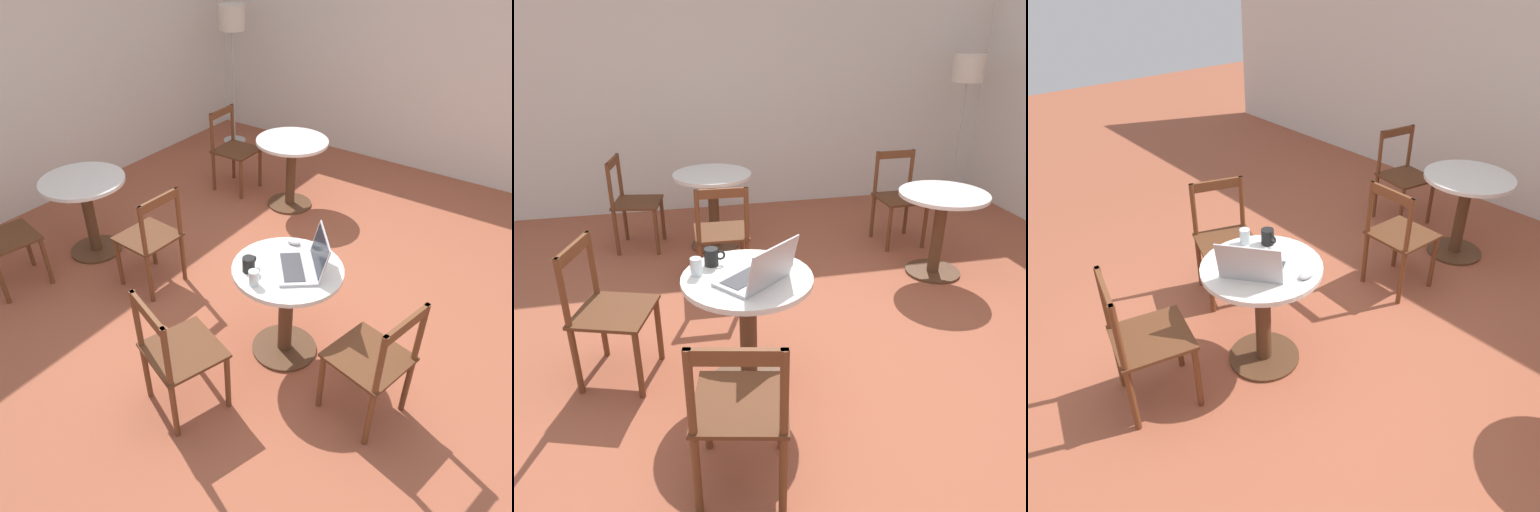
# 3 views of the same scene
# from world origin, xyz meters

# --- Properties ---
(ground_plane) EXTENTS (16.00, 16.00, 0.00)m
(ground_plane) POSITION_xyz_m (0.00, 0.00, 0.00)
(ground_plane) COLOR #9E5138
(cafe_table_near) EXTENTS (0.71, 0.71, 0.71)m
(cafe_table_near) POSITION_xyz_m (-0.21, 0.01, 0.50)
(cafe_table_near) COLOR #51331E
(cafe_table_near) RESTS_ON ground_plane
(cafe_table_far) EXTENTS (0.71, 0.71, 0.71)m
(cafe_table_far) POSITION_xyz_m (-0.16, 2.07, 0.50)
(cafe_table_far) COLOR #51331E
(cafe_table_far) RESTS_ON ground_plane
(chair_near_left) EXTENTS (0.52, 0.52, 0.85)m
(chair_near_left) POSITION_xyz_m (-0.98, 0.26, 0.44)
(chair_near_left) COLOR brown
(chair_near_left) RESTS_ON ground_plane
(chair_near_front) EXTENTS (0.49, 0.49, 0.85)m
(chair_near_front) POSITION_xyz_m (-0.37, -0.69, 0.44)
(chair_near_front) COLOR brown
(chair_near_front) RESTS_ON ground_plane
(chair_far_left) EXTENTS (0.48, 0.48, 0.85)m
(chair_far_left) POSITION_xyz_m (-0.88, 2.20, 0.44)
(chair_far_left) COLOR brown
(chair_far_left) RESTS_ON ground_plane
(chair_far_front) EXTENTS (0.43, 0.43, 0.85)m
(chair_far_front) POSITION_xyz_m (-0.19, 1.27, 0.44)
(chair_far_front) COLOR brown
(chair_far_front) RESTS_ON ground_plane
(laptop) EXTENTS (0.46, 0.45, 0.25)m
(laptop) POSITION_xyz_m (-0.17, -0.08, 0.76)
(laptop) COLOR #B7B7BC
(laptop) RESTS_ON cafe_table_near
(mouse) EXTENTS (0.06, 0.10, 0.03)m
(mouse) POSITION_xyz_m (0.04, 0.12, 0.73)
(mouse) COLOR #B7B7BC
(mouse) RESTS_ON cafe_table_near
(mug) EXTENTS (0.12, 0.08, 0.10)m
(mug) POSITION_xyz_m (-0.38, 0.19, 0.76)
(mug) COLOR black
(mug) RESTS_ON cafe_table_near
(drinking_glass) EXTENTS (0.06, 0.06, 0.10)m
(drinking_glass) POSITION_xyz_m (-0.47, 0.08, 0.76)
(drinking_glass) COLOR silver
(drinking_glass) RESTS_ON cafe_table_near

